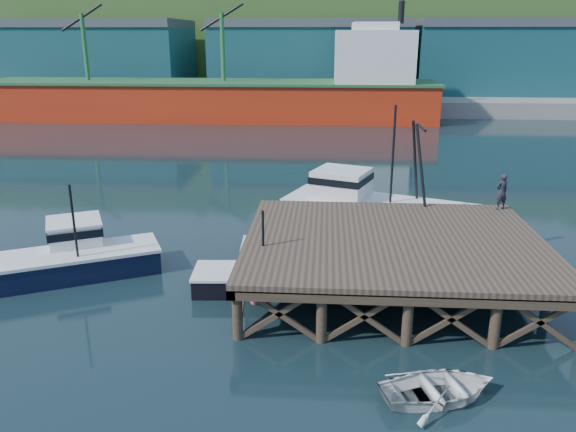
# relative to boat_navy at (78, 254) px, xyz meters

# --- Properties ---
(ground) EXTENTS (300.00, 300.00, 0.00)m
(ground) POSITION_rel_boat_navy_xyz_m (8.00, -0.42, -0.85)
(ground) COLOR black
(ground) RESTS_ON ground
(wharf) EXTENTS (12.00, 10.00, 2.62)m
(wharf) POSITION_rel_boat_navy_xyz_m (13.50, -0.61, 1.09)
(wharf) COLOR brown
(wharf) RESTS_ON ground
(far_quay) EXTENTS (160.00, 40.00, 2.00)m
(far_quay) POSITION_rel_boat_navy_xyz_m (8.00, 69.58, 0.15)
(far_quay) COLOR gray
(far_quay) RESTS_ON ground
(warehouse_left) EXTENTS (32.00, 16.00, 9.00)m
(warehouse_left) POSITION_rel_boat_navy_xyz_m (-27.00, 64.58, 5.65)
(warehouse_left) COLOR #184D51
(warehouse_left) RESTS_ON far_quay
(warehouse_mid) EXTENTS (28.00, 16.00, 9.00)m
(warehouse_mid) POSITION_rel_boat_navy_xyz_m (8.00, 64.58, 5.65)
(warehouse_mid) COLOR #184D51
(warehouse_mid) RESTS_ON far_quay
(warehouse_right) EXTENTS (30.00, 16.00, 9.00)m
(warehouse_right) POSITION_rel_boat_navy_xyz_m (38.00, 64.58, 5.65)
(warehouse_right) COLOR #184D51
(warehouse_right) RESTS_ON far_quay
(cargo_ship) EXTENTS (55.50, 10.00, 13.75)m
(cargo_ship) POSITION_rel_boat_navy_xyz_m (-0.46, 47.58, 2.46)
(cargo_ship) COLOR red
(cargo_ship) RESTS_ON ground
(hillside) EXTENTS (220.00, 50.00, 22.00)m
(hillside) POSITION_rel_boat_navy_xyz_m (8.00, 99.58, 10.15)
(hillside) COLOR #2D511E
(hillside) RESTS_ON ground
(boat_navy) EXTENTS (7.15, 5.18, 4.23)m
(boat_navy) POSITION_rel_boat_navy_xyz_m (0.00, 0.00, 0.00)
(boat_navy) COLOR black
(boat_navy) RESTS_ON ground
(boat_black) EXTENTS (5.87, 4.93, 3.56)m
(boat_black) POSITION_rel_boat_navy_xyz_m (8.28, -0.92, -0.19)
(boat_black) COLOR black
(boat_black) RESTS_ON ground
(trawler) EXTENTS (10.60, 6.97, 6.69)m
(trawler) POSITION_rel_boat_navy_xyz_m (13.37, 6.08, 0.53)
(trawler) COLOR #C4C07F
(trawler) RESTS_ON ground
(dinghy) EXTENTS (3.95, 3.29, 0.71)m
(dinghy) POSITION_rel_boat_navy_xyz_m (14.05, -8.03, -0.50)
(dinghy) COLOR white
(dinghy) RESTS_ON ground
(dockworker) EXTENTS (0.73, 0.62, 1.70)m
(dockworker) POSITION_rel_boat_navy_xyz_m (18.90, 3.88, 2.13)
(dockworker) COLOR #222129
(dockworker) RESTS_ON wharf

